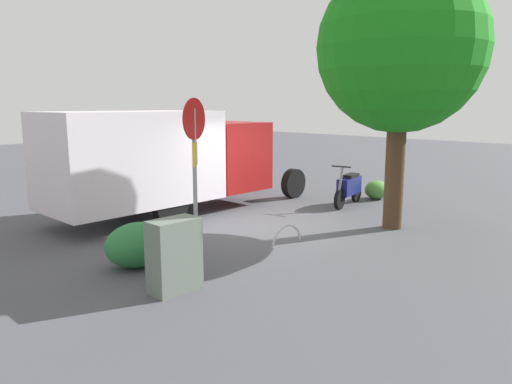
{
  "coord_description": "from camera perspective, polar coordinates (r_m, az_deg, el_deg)",
  "views": [
    {
      "loc": [
        8.12,
        7.8,
        2.84
      ],
      "look_at": [
        0.79,
        0.26,
        0.93
      ],
      "focal_mm": 33.81,
      "sensor_mm": 36.0,
      "label": 1
    }
  ],
  "objects": [
    {
      "name": "stop_sign",
      "position": [
        8.97,
        -7.27,
        4.67
      ],
      "size": [
        0.71,
        0.33,
        2.96
      ],
      "color": "#9E9EA3",
      "rests_on": "ground"
    },
    {
      "name": "motorcycle",
      "position": [
        13.99,
        10.95,
        0.55
      ],
      "size": [
        1.79,
        0.69,
        1.2
      ],
      "rotation": [
        0.0,
        0.0,
        0.23
      ],
      "color": "black",
      "rests_on": "ground"
    },
    {
      "name": "shrub_near_sign",
      "position": [
        8.83,
        -13.87,
        -6.09
      ],
      "size": [
        1.16,
        0.95,
        0.79
      ],
      "primitive_type": "ellipsoid",
      "color": "#2B743A",
      "rests_on": "ground"
    },
    {
      "name": "ground_plane",
      "position": [
        11.61,
        1.9,
        -3.88
      ],
      "size": [
        60.0,
        60.0,
        0.0
      ],
      "primitive_type": "plane",
      "color": "#4B4B52"
    },
    {
      "name": "bike_rack_hoop",
      "position": [
        10.04,
        3.68,
        -6.17
      ],
      "size": [
        0.85,
        0.08,
        0.85
      ],
      "primitive_type": "torus",
      "rotation": [
        1.57,
        0.0,
        -0.04
      ],
      "color": "#B7B7BC",
      "rests_on": "ground"
    },
    {
      "name": "shrub_mid_verge",
      "position": [
        15.18,
        14.1,
        0.27
      ],
      "size": [
        0.83,
        0.68,
        0.57
      ],
      "primitive_type": "ellipsoid",
      "color": "#4E8737",
      "rests_on": "ground"
    },
    {
      "name": "box_truck_near",
      "position": [
        12.66,
        -10.63,
        4.17
      ],
      "size": [
        7.71,
        2.51,
        2.69
      ],
      "rotation": [
        0.0,
        0.0,
        3.19
      ],
      "color": "black",
      "rests_on": "ground"
    },
    {
      "name": "utility_cabinet",
      "position": [
        7.54,
        -9.64,
        -7.4
      ],
      "size": [
        0.79,
        0.45,
        1.13
      ],
      "primitive_type": "cube",
      "rotation": [
        0.0,
        0.0,
        0.03
      ],
      "color": "slate",
      "rests_on": "ground"
    },
    {
      "name": "street_tree",
      "position": [
        11.48,
        16.77,
        15.86
      ],
      "size": [
        3.72,
        3.72,
        5.93
      ],
      "color": "#47301E",
      "rests_on": "ground"
    }
  ]
}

